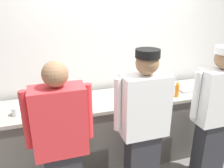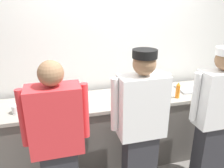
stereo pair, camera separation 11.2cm
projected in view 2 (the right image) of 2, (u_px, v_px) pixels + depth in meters
wall_back at (112, 53)px, 3.06m from camera, size 4.79×0.10×2.77m
prep_counter at (121, 129)px, 2.98m from camera, size 3.05×0.64×0.92m
chef_near_left at (58, 143)px, 2.03m from camera, size 0.60×0.24×1.62m
chef_center at (141, 126)px, 2.24m from camera, size 0.60×0.24×1.66m
chef_far_right at (215, 116)px, 2.46m from camera, size 0.59×0.24×1.63m
plate_stack_front at (148, 93)px, 2.85m from camera, size 0.25×0.25×0.07m
mixing_bowl_steel at (70, 99)px, 2.60m from camera, size 0.38×0.38×0.14m
sheet_tray at (195, 88)px, 3.07m from camera, size 0.50×0.34×0.02m
squeeze_bottle_primary at (178, 90)px, 2.77m from camera, size 0.05×0.05×0.20m
ramekin_yellow_sauce at (132, 98)px, 2.73m from camera, size 0.10×0.10×0.04m
ramekin_red_sauce at (26, 106)px, 2.53m from camera, size 0.09×0.09×0.05m
ramekin_orange_sauce at (46, 100)px, 2.68m from camera, size 0.09×0.09×0.05m
deli_cup at (16, 109)px, 2.41m from camera, size 0.09×0.09×0.09m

